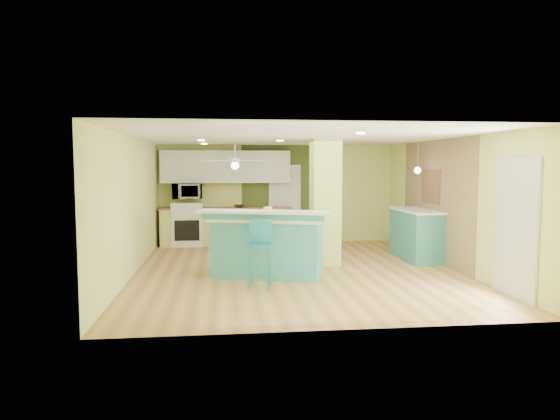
% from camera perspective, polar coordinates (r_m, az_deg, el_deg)
% --- Properties ---
extents(floor, '(6.00, 7.00, 0.01)m').
position_cam_1_polar(floor, '(9.55, 1.88, -6.89)').
color(floor, '#A17138').
rests_on(floor, ground).
extents(ceiling, '(6.00, 7.00, 0.01)m').
position_cam_1_polar(ceiling, '(9.36, 1.93, 8.32)').
color(ceiling, white).
rests_on(ceiling, wall_back).
extents(wall_back, '(6.00, 0.01, 2.50)m').
position_cam_1_polar(wall_back, '(12.84, -0.38, 1.84)').
color(wall_back, '#DBE67B').
rests_on(wall_back, floor).
extents(wall_front, '(6.00, 0.01, 2.50)m').
position_cam_1_polar(wall_front, '(5.94, 6.83, -1.97)').
color(wall_front, '#DBE67B').
rests_on(wall_front, floor).
extents(wall_left, '(0.01, 7.00, 2.50)m').
position_cam_1_polar(wall_left, '(9.41, -16.51, 0.45)').
color(wall_left, '#DBE67B').
rests_on(wall_left, floor).
extents(wall_right, '(0.01, 7.00, 2.50)m').
position_cam_1_polar(wall_right, '(10.25, 18.77, 0.75)').
color(wall_right, '#DBE67B').
rests_on(wall_right, floor).
extents(wood_panel, '(0.02, 3.40, 2.50)m').
position_cam_1_polar(wood_panel, '(10.78, 17.33, 0.99)').
color(wood_panel, '#83694B').
rests_on(wood_panel, floor).
extents(olive_accent, '(2.20, 0.02, 2.50)m').
position_cam_1_polar(olive_accent, '(12.85, 0.52, 1.84)').
color(olive_accent, '#414F1F').
rests_on(olive_accent, floor).
extents(interior_door, '(0.82, 0.05, 2.00)m').
position_cam_1_polar(interior_door, '(12.83, 0.53, 0.72)').
color(interior_door, silver).
rests_on(interior_door, floor).
extents(french_door, '(0.04, 1.08, 2.10)m').
position_cam_1_polar(french_door, '(8.23, 25.33, -1.86)').
color(french_door, silver).
rests_on(french_door, floor).
extents(column, '(0.55, 0.55, 2.50)m').
position_cam_1_polar(column, '(9.97, 5.18, 0.89)').
color(column, '#B6D060').
rests_on(column, floor).
extents(kitchen_run, '(3.25, 0.63, 0.94)m').
position_cam_1_polar(kitchen_run, '(12.53, -6.15, -1.85)').
color(kitchen_run, '#CECD6C').
rests_on(kitchen_run, floor).
extents(stove, '(0.76, 0.66, 1.08)m').
position_cam_1_polar(stove, '(12.56, -10.49, -1.94)').
color(stove, silver).
rests_on(stove, floor).
extents(upper_cabinets, '(3.20, 0.34, 0.80)m').
position_cam_1_polar(upper_cabinets, '(12.56, -6.22, 4.93)').
color(upper_cabinets, silver).
rests_on(upper_cabinets, wall_back).
extents(microwave, '(0.70, 0.48, 0.39)m').
position_cam_1_polar(microwave, '(12.49, -10.55, 2.12)').
color(microwave, white).
rests_on(microwave, wall_back).
extents(ceiling_fan, '(1.41, 1.41, 0.61)m').
position_cam_1_polar(ceiling_fan, '(11.25, -5.16, 5.58)').
color(ceiling_fan, silver).
rests_on(ceiling_fan, ceiling).
extents(pendant_lamp, '(0.14, 0.14, 0.69)m').
position_cam_1_polar(pendant_lamp, '(10.77, 15.45, 4.41)').
color(pendant_lamp, silver).
rests_on(pendant_lamp, ceiling).
extents(wall_decor, '(0.03, 0.90, 0.70)m').
position_cam_1_polar(wall_decor, '(10.94, 16.84, 2.63)').
color(wall_decor, brown).
rests_on(wall_decor, wood_panel).
extents(peninsula, '(2.39, 1.76, 1.21)m').
position_cam_1_polar(peninsula, '(9.00, -1.45, -3.96)').
color(peninsula, teal).
rests_on(peninsula, floor).
extents(bar_stool, '(0.42, 0.42, 1.11)m').
position_cam_1_polar(bar_stool, '(8.06, -2.28, -3.71)').
color(bar_stool, teal).
rests_on(bar_stool, floor).
extents(side_counter, '(0.70, 1.64, 1.06)m').
position_cam_1_polar(side_counter, '(10.96, 15.37, -2.68)').
color(side_counter, teal).
rests_on(side_counter, floor).
extents(fruit_bowl, '(0.32, 0.32, 0.07)m').
position_cam_1_polar(fruit_bowl, '(12.43, -4.68, 0.44)').
color(fruit_bowl, '#352515').
rests_on(fruit_bowl, kitchen_run).
extents(canister, '(0.16, 0.16, 0.17)m').
position_cam_1_polar(canister, '(9.21, -1.39, -0.15)').
color(canister, yellow).
rests_on(canister, peninsula).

